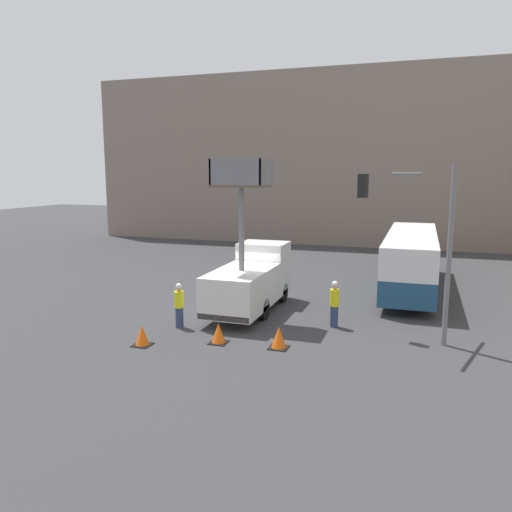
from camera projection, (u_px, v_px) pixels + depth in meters
name	position (u px, v px, depth m)	size (l,w,h in m)	color
ground_plane	(249.00, 309.00, 22.75)	(120.00, 120.00, 0.00)	#38383A
building_backdrop_far	(341.00, 160.00, 45.84)	(44.00, 10.00, 14.64)	gray
utility_truck	(251.00, 277.00, 22.31)	(2.22, 6.21, 6.72)	silver
city_bus	(411.00, 257.00, 26.30)	(2.47, 11.66, 3.02)	navy
traffic_light_pole	(418.00, 224.00, 18.00)	(3.46, 3.21, 6.41)	slate
road_worker_near_truck	(179.00, 305.00, 19.95)	(0.38, 0.38, 1.82)	navy
road_worker_directing	(334.00, 304.00, 20.03)	(0.38, 0.38, 1.90)	navy
traffic_cone_near_truck	(219.00, 334.00, 18.22)	(0.65, 0.65, 0.75)	black
traffic_cone_mid_road	(142.00, 336.00, 17.96)	(0.65, 0.65, 0.74)	black
traffic_cone_far_side	(279.00, 338.00, 17.68)	(0.69, 0.69, 0.79)	black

